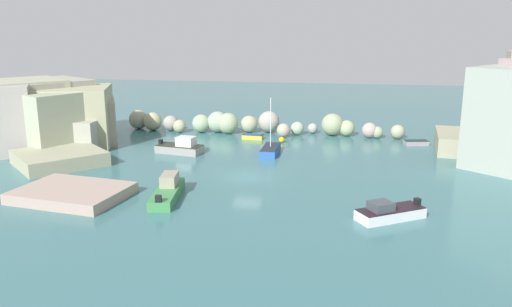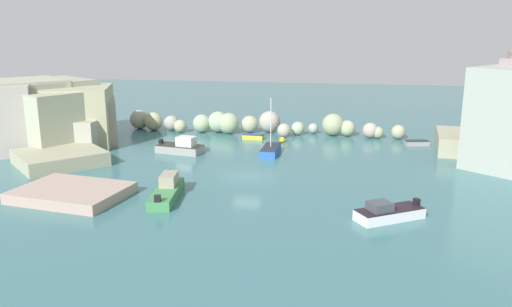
% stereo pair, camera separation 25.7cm
% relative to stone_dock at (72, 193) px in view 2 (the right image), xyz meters
% --- Properties ---
extents(cove_water, '(160.00, 160.00, 0.00)m').
position_rel_stone_dock_xyz_m(cove_water, '(12.56, 8.15, -0.42)').
color(cove_water, '#396C71').
rests_on(cove_water, ground).
extents(cliff_headland_left, '(19.02, 20.89, 7.44)m').
position_rel_stone_dock_xyz_m(cliff_headland_left, '(-11.83, 16.22, 2.79)').
color(cliff_headland_left, '#A69F97').
rests_on(cliff_headland_left, ground).
extents(rock_breakwater, '(35.40, 4.91, 2.74)m').
position_rel_stone_dock_xyz_m(rock_breakwater, '(8.87, 27.40, 0.76)').
color(rock_breakwater, '#9FA385').
rests_on(rock_breakwater, ground).
extents(stone_dock, '(9.09, 7.30, 0.85)m').
position_rel_stone_dock_xyz_m(stone_dock, '(0.00, 0.00, 0.00)').
color(stone_dock, tan).
rests_on(stone_dock, ground).
extents(channel_buoy, '(0.68, 0.68, 0.68)m').
position_rel_stone_dock_xyz_m(channel_buoy, '(13.97, 22.65, -0.09)').
color(channel_buoy, gold).
rests_on(channel_buoy, cove_water).
extents(moored_boat_0, '(2.58, 6.56, 1.70)m').
position_rel_stone_dock_xyz_m(moored_boat_0, '(7.40, 1.41, 0.16)').
color(moored_boat_0, '#3E864B').
rests_on(moored_boat_0, cove_water).
extents(moored_boat_1, '(2.55, 1.32, 0.58)m').
position_rel_stone_dock_xyz_m(moored_boat_1, '(10.29, 24.02, -0.12)').
color(moored_boat_1, yellow).
rests_on(moored_boat_1, cove_water).
extents(moored_boat_2, '(5.21, 3.03, 1.83)m').
position_rel_stone_dock_xyz_m(moored_boat_2, '(3.91, 15.77, 0.22)').
color(moored_boat_2, gray).
rests_on(moored_boat_2, cove_water).
extents(moored_boat_3, '(5.13, 4.17, 1.39)m').
position_rel_stone_dock_xyz_m(moored_boat_3, '(24.37, -0.47, 0.08)').
color(moored_boat_3, silver).
rests_on(moored_boat_3, cove_water).
extents(moored_boat_4, '(2.84, 1.72, 0.54)m').
position_rel_stone_dock_xyz_m(moored_boat_4, '(29.35, 24.01, -0.15)').
color(moored_boat_4, gray).
rests_on(moored_boat_4, cove_water).
extents(moored_boat_5, '(1.67, 4.64, 6.01)m').
position_rel_stone_dock_xyz_m(moored_boat_5, '(13.44, 17.00, 0.01)').
color(moored_boat_5, blue).
rests_on(moored_boat_5, cove_water).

